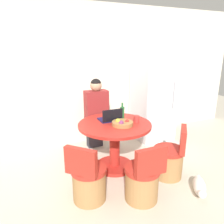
% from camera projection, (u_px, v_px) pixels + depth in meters
% --- Properties ---
extents(ground_plane, '(12.00, 12.00, 0.00)m').
position_uv_depth(ground_plane, '(121.00, 177.00, 3.20)').
color(ground_plane, beige).
extents(wall_back, '(7.00, 0.06, 2.60)m').
position_uv_depth(wall_back, '(87.00, 76.00, 4.13)').
color(wall_back, beige).
rests_on(wall_back, ground_plane).
extents(refrigerator, '(0.71, 0.72, 1.73)m').
position_uv_depth(refrigerator, '(153.00, 97.00, 4.38)').
color(refrigerator, silver).
rests_on(refrigerator, ground_plane).
extents(dining_table, '(1.09, 1.09, 0.74)m').
position_uv_depth(dining_table, '(115.00, 138.00, 3.32)').
color(dining_table, '#B2261E').
rests_on(dining_table, ground_plane).
extents(chair_near_left_corner, '(0.50, 0.50, 0.77)m').
position_uv_depth(chair_near_left_corner, '(88.00, 181.00, 2.66)').
color(chair_near_left_corner, '#9E7042').
rests_on(chair_near_left_corner, ground_plane).
extents(chair_near_camera, '(0.43, 0.43, 0.77)m').
position_uv_depth(chair_near_camera, '(143.00, 181.00, 2.66)').
color(chair_near_camera, '#9E7042').
rests_on(chair_near_camera, ground_plane).
extents(chair_near_right_corner, '(0.50, 0.50, 0.77)m').
position_uv_depth(chair_near_right_corner, '(170.00, 160.00, 3.16)').
color(chair_near_right_corner, '#9E7042').
rests_on(chair_near_right_corner, ground_plane).
extents(person_seated, '(0.40, 0.37, 1.31)m').
position_uv_depth(person_seated, '(96.00, 112.00, 3.92)').
color(person_seated, '#2D2D38').
rests_on(person_seated, ground_plane).
extents(laptop, '(0.33, 0.26, 0.20)m').
position_uv_depth(laptop, '(110.00, 118.00, 3.37)').
color(laptop, '#141947').
rests_on(laptop, dining_table).
extents(fruit_bowl, '(0.31, 0.31, 0.10)m').
position_uv_depth(fruit_bowl, '(122.00, 123.00, 3.16)').
color(fruit_bowl, olive).
rests_on(fruit_bowl, dining_table).
extents(coffee_cup, '(0.08, 0.08, 0.10)m').
position_uv_depth(coffee_cup, '(136.00, 119.00, 3.29)').
color(coffee_cup, '#B2332D').
rests_on(coffee_cup, dining_table).
extents(bottle, '(0.07, 0.07, 0.25)m').
position_uv_depth(bottle, '(122.00, 112.00, 3.48)').
color(bottle, '#23602D').
rests_on(bottle, dining_table).
extents(cat, '(0.36, 0.44, 0.18)m').
position_uv_depth(cat, '(200.00, 186.00, 2.84)').
color(cat, white).
rests_on(cat, ground_plane).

